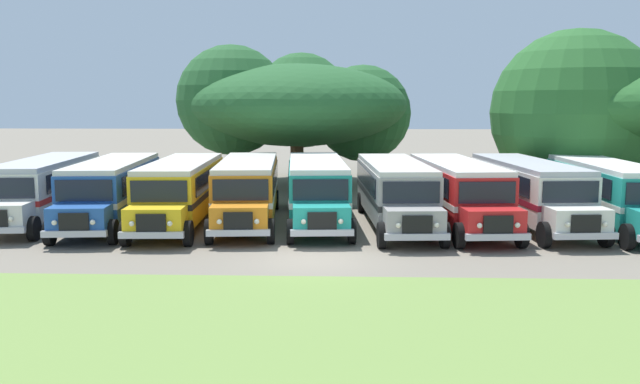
# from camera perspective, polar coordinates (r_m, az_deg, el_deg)

# --- Properties ---
(ground_plane) EXTENTS (220.00, 220.00, 0.00)m
(ground_plane) POSITION_cam_1_polar(r_m,az_deg,el_deg) (23.22, -0.54, -5.85)
(ground_plane) COLOR slate
(foreground_grass_strip) EXTENTS (80.00, 11.33, 0.01)m
(foreground_grass_strip) POSITION_cam_1_polar(r_m,az_deg,el_deg) (15.62, -1.95, -12.77)
(foreground_grass_strip) COLOR olive
(foreground_grass_strip) RESTS_ON ground_plane
(parked_bus_slot_0) EXTENTS (3.60, 10.98, 2.82)m
(parked_bus_slot_0) POSITION_cam_1_polar(r_m,az_deg,el_deg) (33.27, -22.77, 0.47)
(parked_bus_slot_0) COLOR silver
(parked_bus_slot_0) RESTS_ON ground_plane
(parked_bus_slot_1) EXTENTS (3.58, 10.98, 2.82)m
(parked_bus_slot_1) POSITION_cam_1_polar(r_m,az_deg,el_deg) (31.47, -17.57, 0.33)
(parked_bus_slot_1) COLOR #23519E
(parked_bus_slot_1) RESTS_ON ground_plane
(parked_bus_slot_2) EXTENTS (3.15, 10.90, 2.82)m
(parked_bus_slot_2) POSITION_cam_1_polar(r_m,az_deg,el_deg) (30.44, -11.97, 0.29)
(parked_bus_slot_2) COLOR yellow
(parked_bus_slot_2) RESTS_ON ground_plane
(parked_bus_slot_3) EXTENTS (3.44, 10.96, 2.82)m
(parked_bus_slot_3) POSITION_cam_1_polar(r_m,az_deg,el_deg) (30.37, -6.29, 0.39)
(parked_bus_slot_3) COLOR orange
(parked_bus_slot_3) RESTS_ON ground_plane
(parked_bus_slot_4) EXTENTS (3.40, 10.95, 2.82)m
(parked_bus_slot_4) POSITION_cam_1_polar(r_m,az_deg,el_deg) (30.20, -0.29, 0.40)
(parked_bus_slot_4) COLOR teal
(parked_bus_slot_4) RESTS_ON ground_plane
(parked_bus_slot_5) EXTENTS (3.32, 10.94, 2.82)m
(parked_bus_slot_5) POSITION_cam_1_polar(r_m,az_deg,el_deg) (29.65, 6.51, 0.21)
(parked_bus_slot_5) COLOR #9E9993
(parked_bus_slot_5) RESTS_ON ground_plane
(parked_bus_slot_6) EXTENTS (3.55, 10.97, 2.82)m
(parked_bus_slot_6) POSITION_cam_1_polar(r_m,az_deg,el_deg) (30.08, 11.83, 0.20)
(parked_bus_slot_6) COLOR red
(parked_bus_slot_6) RESTS_ON ground_plane
(parked_bus_slot_7) EXTENTS (3.55, 10.97, 2.82)m
(parked_bus_slot_7) POSITION_cam_1_polar(r_m,az_deg,el_deg) (31.07, 17.67, 0.24)
(parked_bus_slot_7) COLOR silver
(parked_bus_slot_7) RESTS_ON ground_plane
(parked_bus_slot_8) EXTENTS (2.76, 10.85, 2.82)m
(parked_bus_slot_8) POSITION_cam_1_polar(r_m,az_deg,el_deg) (31.81, 23.75, 0.11)
(parked_bus_slot_8) COLOR teal
(parked_bus_slot_8) RESTS_ON ground_plane
(broad_shade_tree) EXTENTS (14.91, 15.80, 9.02)m
(broad_shade_tree) POSITION_cam_1_polar(r_m,az_deg,el_deg) (43.28, -2.06, 7.58)
(broad_shade_tree) COLOR brown
(broad_shade_tree) RESTS_ON ground_plane
(secondary_tree) EXTENTS (16.97, 16.50, 9.51)m
(secondary_tree) POSITION_cam_1_polar(r_m,az_deg,el_deg) (42.79, 25.04, 6.59)
(secondary_tree) COLOR brown
(secondary_tree) RESTS_ON ground_plane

